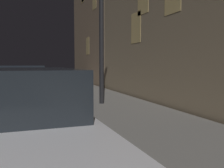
% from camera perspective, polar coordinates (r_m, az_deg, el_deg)
% --- Properties ---
extents(car_white, '(2.13, 4.51, 1.43)m').
position_cam_1_polar(car_white, '(3.49, -21.80, -8.80)').
color(car_white, silver).
rests_on(car_white, ground).
extents(car_blue, '(2.09, 4.22, 1.43)m').
position_cam_1_polar(car_blue, '(9.37, -20.02, -0.50)').
color(car_blue, navy).
rests_on(car_blue, ground).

